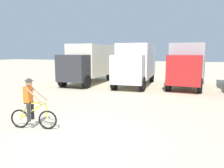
% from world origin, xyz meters
% --- Properties ---
extents(ground_plane, '(120.00, 120.00, 0.00)m').
position_xyz_m(ground_plane, '(0.00, 0.00, 0.00)').
color(ground_plane, beige).
extents(box_truck_cream_rv, '(2.42, 6.76, 3.35)m').
position_xyz_m(box_truck_cream_rv, '(-5.15, 11.31, 1.87)').
color(box_truck_cream_rv, beige).
rests_on(box_truck_cream_rv, ground).
extents(box_truck_avon_van, '(2.66, 6.85, 3.35)m').
position_xyz_m(box_truck_avon_van, '(-1.07, 11.53, 1.87)').
color(box_truck_avon_van, white).
rests_on(box_truck_avon_van, ground).
extents(box_truck_grey_hauler, '(2.76, 6.88, 3.35)m').
position_xyz_m(box_truck_grey_hauler, '(2.94, 12.27, 1.87)').
color(box_truck_grey_hauler, '#9E9EA3').
rests_on(box_truck_grey_hauler, ground).
extents(cyclist_orange_shirt, '(1.70, 0.57, 1.82)m').
position_xyz_m(cyclist_orange_shirt, '(-2.00, 0.16, 0.85)').
color(cyclist_orange_shirt, black).
rests_on(cyclist_orange_shirt, ground).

